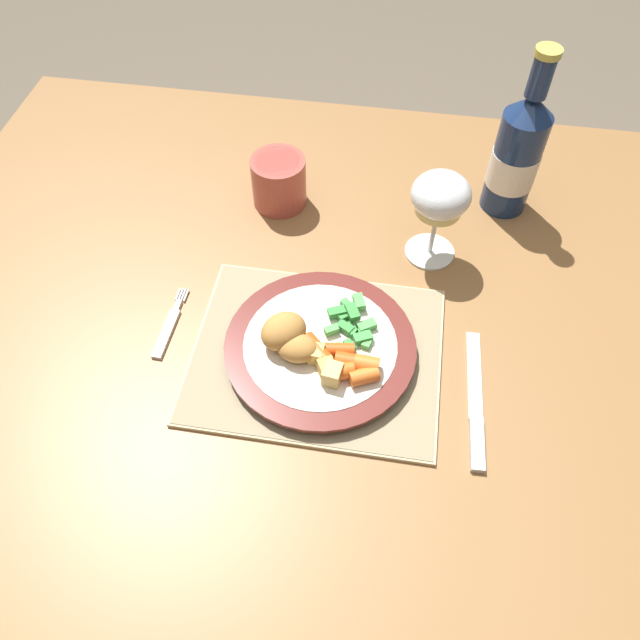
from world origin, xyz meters
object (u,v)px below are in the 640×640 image
(dinner_plate, at_px, (320,347))
(fork, at_px, (169,328))
(dining_table, at_px, (289,337))
(table_knife, at_px, (476,410))
(drinking_cup, at_px, (279,180))
(bottle, at_px, (517,154))
(wine_glass, at_px, (440,199))

(dinner_plate, height_order, fork, dinner_plate)
(dining_table, xyz_separation_m, fork, (-0.15, -0.08, 0.09))
(fork, relative_size, table_knife, 0.60)
(fork, height_order, drinking_cup, drinking_cup)
(dinner_plate, distance_m, fork, 0.22)
(bottle, distance_m, drinking_cup, 0.37)
(bottle, bearing_deg, dining_table, -140.55)
(wine_glass, bearing_deg, table_knife, -74.82)
(bottle, bearing_deg, dinner_plate, -125.92)
(dinner_plate, distance_m, drinking_cup, 0.31)
(fork, distance_m, bottle, 0.58)
(dining_table, relative_size, dinner_plate, 4.64)
(dinner_plate, relative_size, wine_glass, 1.74)
(dining_table, height_order, dinner_plate, dinner_plate)
(dinner_plate, height_order, table_knife, dinner_plate)
(wine_glass, bearing_deg, dining_table, -147.47)
(fork, height_order, bottle, bottle)
(drinking_cup, bearing_deg, wine_glass, -17.23)
(dinner_plate, bearing_deg, dining_table, 126.29)
(dining_table, xyz_separation_m, wine_glass, (0.20, 0.13, 0.20))
(dining_table, bearing_deg, fork, -153.25)
(fork, distance_m, table_knife, 0.43)
(dinner_plate, height_order, bottle, bottle)
(dinner_plate, xyz_separation_m, table_knife, (0.21, -0.05, -0.01))
(dinner_plate, xyz_separation_m, drinking_cup, (-0.11, 0.29, 0.03))
(dining_table, distance_m, table_knife, 0.32)
(table_knife, bearing_deg, drinking_cup, 133.03)
(dinner_plate, relative_size, bottle, 0.95)
(table_knife, relative_size, drinking_cup, 2.36)
(table_knife, relative_size, wine_glass, 1.40)
(wine_glass, height_order, drinking_cup, wine_glass)
(fork, xyz_separation_m, table_knife, (0.42, -0.06, 0.00))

